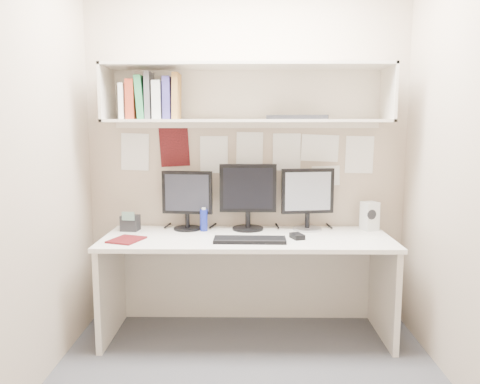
{
  "coord_description": "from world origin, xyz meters",
  "views": [
    {
      "loc": [
        -0.01,
        -2.55,
        1.49
      ],
      "look_at": [
        -0.05,
        0.35,
        1.08
      ],
      "focal_mm": 35.0,
      "sensor_mm": 36.0,
      "label": 1
    }
  ],
  "objects_px": {
    "keyboard": "(250,240)",
    "maroon_notebook": "(126,240)",
    "monitor_center": "(248,194)",
    "monitor_right": "(308,196)",
    "monitor_left": "(187,197)",
    "desk_phone": "(130,223)",
    "desk": "(247,286)",
    "speaker": "(370,216)"
  },
  "relations": [
    {
      "from": "keyboard",
      "to": "maroon_notebook",
      "type": "distance_m",
      "value": 0.83
    },
    {
      "from": "monitor_center",
      "to": "monitor_right",
      "type": "bearing_deg",
      "value": 0.16
    },
    {
      "from": "monitor_left",
      "to": "desk_phone",
      "type": "relative_size",
      "value": 2.91
    },
    {
      "from": "monitor_center",
      "to": "monitor_right",
      "type": "height_order",
      "value": "monitor_center"
    },
    {
      "from": "keyboard",
      "to": "desk_phone",
      "type": "height_order",
      "value": "desk_phone"
    },
    {
      "from": "monitor_center",
      "to": "keyboard",
      "type": "bearing_deg",
      "value": -88.15
    },
    {
      "from": "desk",
      "to": "keyboard",
      "type": "height_order",
      "value": "keyboard"
    },
    {
      "from": "monitor_left",
      "to": "maroon_notebook",
      "type": "xyz_separation_m",
      "value": [
        -0.37,
        -0.36,
        -0.23
      ]
    },
    {
      "from": "maroon_notebook",
      "to": "desk_phone",
      "type": "relative_size",
      "value": 1.52
    },
    {
      "from": "keyboard",
      "to": "desk",
      "type": "bearing_deg",
      "value": 97.74
    },
    {
      "from": "monitor_left",
      "to": "desk",
      "type": "bearing_deg",
      "value": -19.78
    },
    {
      "from": "desk",
      "to": "desk_phone",
      "type": "bearing_deg",
      "value": 169.1
    },
    {
      "from": "desk",
      "to": "desk_phone",
      "type": "relative_size",
      "value": 13.38
    },
    {
      "from": "monitor_right",
      "to": "maroon_notebook",
      "type": "distance_m",
      "value": 1.33
    },
    {
      "from": "monitor_left",
      "to": "monitor_center",
      "type": "height_order",
      "value": "monitor_center"
    },
    {
      "from": "desk",
      "to": "maroon_notebook",
      "type": "bearing_deg",
      "value": -170.01
    },
    {
      "from": "monitor_center",
      "to": "speaker",
      "type": "xyz_separation_m",
      "value": [
        0.9,
        -0.01,
        -0.16
      ]
    },
    {
      "from": "desk",
      "to": "maroon_notebook",
      "type": "height_order",
      "value": "maroon_notebook"
    },
    {
      "from": "monitor_right",
      "to": "desk",
      "type": "bearing_deg",
      "value": -162.63
    },
    {
      "from": "keyboard",
      "to": "maroon_notebook",
      "type": "relative_size",
      "value": 2.11
    },
    {
      "from": "keyboard",
      "to": "speaker",
      "type": "distance_m",
      "value": 0.97
    },
    {
      "from": "maroon_notebook",
      "to": "speaker",
      "type": "bearing_deg",
      "value": 31.04
    },
    {
      "from": "monitor_left",
      "to": "desk_phone",
      "type": "xyz_separation_m",
      "value": [
        -0.42,
        -0.05,
        -0.18
      ]
    },
    {
      "from": "keyboard",
      "to": "desk_phone",
      "type": "distance_m",
      "value": 0.94
    },
    {
      "from": "maroon_notebook",
      "to": "monitor_center",
      "type": "bearing_deg",
      "value": 43.35
    },
    {
      "from": "maroon_notebook",
      "to": "desk_phone",
      "type": "xyz_separation_m",
      "value": [
        -0.05,
        0.31,
        0.05
      ]
    },
    {
      "from": "desk",
      "to": "monitor_right",
      "type": "bearing_deg",
      "value": 26.05
    },
    {
      "from": "monitor_center",
      "to": "keyboard",
      "type": "distance_m",
      "value": 0.45
    },
    {
      "from": "monitor_center",
      "to": "desk_phone",
      "type": "relative_size",
      "value": 3.27
    },
    {
      "from": "desk_phone",
      "to": "keyboard",
      "type": "bearing_deg",
      "value": -12.87
    },
    {
      "from": "monitor_center",
      "to": "maroon_notebook",
      "type": "distance_m",
      "value": 0.93
    },
    {
      "from": "maroon_notebook",
      "to": "desk_phone",
      "type": "height_order",
      "value": "desk_phone"
    },
    {
      "from": "speaker",
      "to": "desk_phone",
      "type": "bearing_deg",
      "value": 161.31
    },
    {
      "from": "keyboard",
      "to": "monitor_center",
      "type": "bearing_deg",
      "value": 92.75
    },
    {
      "from": "desk",
      "to": "monitor_left",
      "type": "relative_size",
      "value": 4.59
    },
    {
      "from": "keyboard",
      "to": "speaker",
      "type": "bearing_deg",
      "value": 23.47
    },
    {
      "from": "monitor_right",
      "to": "desk_phone",
      "type": "xyz_separation_m",
      "value": [
        -1.31,
        -0.05,
        -0.19
      ]
    },
    {
      "from": "monitor_left",
      "to": "maroon_notebook",
      "type": "distance_m",
      "value": 0.57
    },
    {
      "from": "maroon_notebook",
      "to": "monitor_right",
      "type": "bearing_deg",
      "value": 35.53
    },
    {
      "from": "keyboard",
      "to": "maroon_notebook",
      "type": "height_order",
      "value": "keyboard"
    },
    {
      "from": "maroon_notebook",
      "to": "desk_phone",
      "type": "bearing_deg",
      "value": 118.39
    },
    {
      "from": "desk",
      "to": "monitor_center",
      "type": "relative_size",
      "value": 4.1
    }
  ]
}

